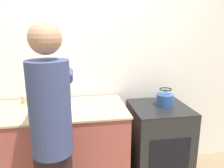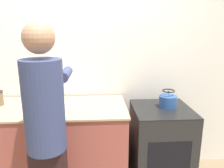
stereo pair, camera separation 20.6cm
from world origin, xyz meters
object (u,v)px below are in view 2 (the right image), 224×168
(cutting_board, at_px, (56,106))
(knife, at_px, (56,105))
(kettle, at_px, (168,100))
(person, at_px, (46,129))
(oven, at_px, (160,147))
(bowl_prep, at_px, (33,96))

(cutting_board, xyz_separation_m, knife, (0.01, -0.00, 0.01))
(knife, distance_m, kettle, 1.13)
(kettle, bearing_deg, cutting_board, 179.88)
(knife, bearing_deg, person, -97.41)
(oven, xyz_separation_m, person, (-1.04, -0.55, 0.51))
(person, distance_m, cutting_board, 0.57)
(bowl_prep, bearing_deg, kettle, -9.38)
(oven, distance_m, kettle, 0.53)
(knife, bearing_deg, bowl_prep, 131.03)
(cutting_board, relative_size, bowl_prep, 2.86)
(kettle, distance_m, bowl_prep, 1.44)
(person, distance_m, kettle, 1.24)
(oven, bearing_deg, knife, 178.82)
(cutting_board, relative_size, knife, 1.81)
(cutting_board, relative_size, kettle, 1.90)
(person, xyz_separation_m, knife, (-0.03, 0.57, -0.01))
(knife, bearing_deg, oven, -11.65)
(kettle, height_order, bowl_prep, kettle)
(person, bearing_deg, knife, 93.06)
(oven, xyz_separation_m, kettle, (0.06, 0.02, 0.52))
(person, bearing_deg, kettle, 27.33)
(oven, height_order, bowl_prep, bowl_prep)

